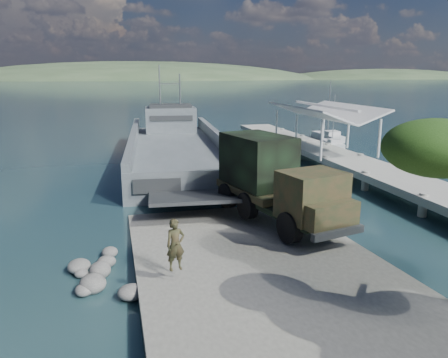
# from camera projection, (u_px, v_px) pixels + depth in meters

# --- Properties ---
(ground) EXTENTS (1400.00, 1400.00, 0.00)m
(ground) POSITION_uv_depth(u_px,v_px,m) (255.00, 266.00, 18.63)
(ground) COLOR #1B3743
(ground) RESTS_ON ground
(boat_ramp) EXTENTS (10.00, 18.00, 0.50)m
(boat_ramp) POSITION_uv_depth(u_px,v_px,m) (262.00, 271.00, 17.63)
(boat_ramp) COLOR #66655D
(boat_ramp) RESTS_ON ground
(shoreline_rocks) EXTENTS (3.20, 5.60, 0.90)m
(shoreline_rocks) POSITION_uv_depth(u_px,v_px,m) (105.00, 277.00, 17.64)
(shoreline_rocks) COLOR #535351
(shoreline_rocks) RESTS_ON ground
(distant_headlands) EXTENTS (1000.00, 240.00, 48.00)m
(distant_headlands) POSITION_uv_depth(u_px,v_px,m) (156.00, 80.00, 558.21)
(distant_headlands) COLOR #32482D
(distant_headlands) RESTS_ON ground
(pier) EXTENTS (6.40, 44.00, 6.10)m
(pier) POSITION_uv_depth(u_px,v_px,m) (328.00, 147.00, 39.03)
(pier) COLOR gray
(pier) RESTS_ON ground
(landing_craft) EXTENTS (10.42, 32.89, 9.63)m
(landing_craft) POSITION_uv_depth(u_px,v_px,m) (176.00, 153.00, 40.41)
(landing_craft) COLOR #4F585D
(landing_craft) RESTS_ON ground
(military_truck) EXTENTS (4.82, 9.55, 4.25)m
(military_truck) POSITION_uv_depth(u_px,v_px,m) (274.00, 179.00, 22.80)
(military_truck) COLOR black
(military_truck) RESTS_ON boat_ramp
(soldier) EXTENTS (0.80, 0.61, 1.96)m
(soldier) POSITION_uv_depth(u_px,v_px,m) (176.00, 255.00, 16.15)
(soldier) COLOR #22321B
(soldier) RESTS_ON boat_ramp
(sailboat_near) EXTENTS (2.35, 5.08, 5.96)m
(sailboat_near) POSITION_uv_depth(u_px,v_px,m) (332.00, 144.00, 48.44)
(sailboat_near) COLOR silver
(sailboat_near) RESTS_ON ground
(sailboat_far) EXTENTS (1.94, 6.04, 7.30)m
(sailboat_far) POSITION_uv_depth(u_px,v_px,m) (328.00, 137.00, 53.76)
(sailboat_far) COLOR silver
(sailboat_far) RESTS_ON ground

